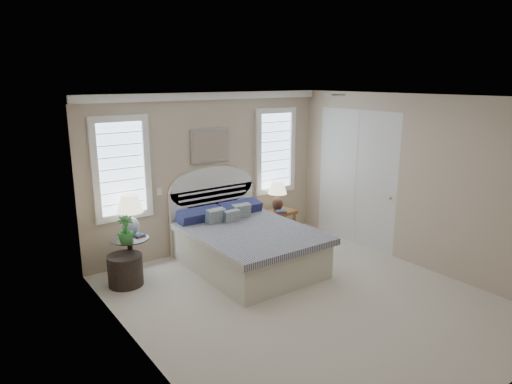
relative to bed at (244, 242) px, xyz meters
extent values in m
cube|color=beige|center=(0.00, -1.46, -0.39)|extent=(4.50, 5.00, 0.01)
cube|color=white|center=(0.00, -1.46, 2.31)|extent=(4.50, 5.00, 0.01)
cube|color=#BFAA8F|center=(0.00, 1.04, 0.96)|extent=(4.50, 0.02, 2.70)
cube|color=#BFAA8F|center=(-2.25, -1.46, 0.96)|extent=(0.02, 5.00, 2.70)
cube|color=#BFAA8F|center=(2.25, -1.46, 0.96)|extent=(0.02, 5.00, 2.70)
cube|color=white|center=(0.00, 1.00, 2.25)|extent=(4.50, 0.08, 0.12)
cube|color=#B2B2B2|center=(1.20, -0.66, 2.29)|extent=(0.30, 0.20, 0.02)
cube|color=white|center=(-0.95, 1.03, 0.76)|extent=(0.08, 0.01, 0.12)
cube|color=silver|center=(-1.55, 1.02, 1.21)|extent=(0.90, 0.06, 1.60)
cube|color=silver|center=(1.40, 1.02, 1.21)|extent=(0.90, 0.06, 1.60)
cube|color=silver|center=(0.00, 1.00, 1.43)|extent=(0.74, 0.04, 0.58)
cube|color=silver|center=(2.23, -0.26, 0.81)|extent=(0.02, 1.80, 2.40)
cube|color=beige|center=(0.00, -0.13, -0.11)|extent=(1.60, 2.10, 0.55)
cube|color=navy|center=(0.00, -0.18, 0.20)|extent=(1.72, 2.15, 0.10)
cube|color=white|center=(0.00, 0.98, 0.16)|extent=(1.62, 0.08, 1.10)
cube|color=navy|center=(-0.40, 0.70, 0.34)|extent=(0.75, 0.31, 0.23)
cube|color=navy|center=(0.40, 0.70, 0.34)|extent=(0.75, 0.31, 0.23)
cube|color=navy|center=(-0.25, 0.47, 0.32)|extent=(0.33, 0.20, 0.34)
cube|color=navy|center=(0.25, 0.47, 0.32)|extent=(0.33, 0.20, 0.34)
cube|color=navy|center=(0.00, 0.37, 0.30)|extent=(0.28, 0.14, 0.29)
cylinder|color=black|center=(-1.65, 0.59, -0.37)|extent=(0.32, 0.32, 0.03)
cylinder|color=black|center=(-1.65, 0.59, -0.09)|extent=(0.08, 0.08, 0.60)
cylinder|color=silver|center=(-1.65, 0.59, 0.23)|extent=(0.56, 0.56, 0.02)
cube|color=brown|center=(1.30, 0.69, 0.11)|extent=(0.50, 0.40, 0.06)
cube|color=brown|center=(1.30, 0.69, -0.21)|extent=(0.44, 0.34, 0.03)
cube|color=brown|center=(1.10, 0.54, -0.15)|extent=(0.04, 0.04, 0.47)
cube|color=brown|center=(1.10, 0.84, -0.15)|extent=(0.04, 0.04, 0.47)
cube|color=brown|center=(1.50, 0.54, -0.15)|extent=(0.04, 0.04, 0.47)
cube|color=brown|center=(1.50, 0.84, -0.15)|extent=(0.04, 0.04, 0.47)
cylinder|color=black|center=(-1.81, 0.41, -0.16)|extent=(0.51, 0.51, 0.45)
cylinder|color=silver|center=(-1.57, 0.70, 0.26)|extent=(0.17, 0.17, 0.03)
ellipsoid|color=silver|center=(-1.57, 0.70, 0.38)|extent=(0.31, 0.31, 0.29)
cylinder|color=gold|center=(-1.57, 0.70, 0.56)|extent=(0.04, 0.04, 0.11)
cylinder|color=black|center=(1.24, 0.73, 0.16)|extent=(0.13, 0.13, 0.03)
ellipsoid|color=black|center=(1.24, 0.73, 0.27)|extent=(0.24, 0.24, 0.26)
cylinder|color=gold|center=(1.24, 0.73, 0.43)|extent=(0.03, 0.03, 0.10)
imported|color=#407830|center=(-1.76, 0.41, 0.45)|extent=(0.25, 0.25, 0.40)
cube|color=maroon|center=(-1.51, 0.54, 0.26)|extent=(0.18, 0.14, 0.02)
cube|color=#285378|center=(-1.51, 0.54, 0.28)|extent=(0.17, 0.14, 0.02)
cube|color=maroon|center=(1.18, 0.54, 0.16)|extent=(0.23, 0.21, 0.03)
cube|color=#285378|center=(1.18, 0.54, 0.18)|extent=(0.22, 0.19, 0.03)
camera|label=1|loc=(-3.84, -5.67, 2.54)|focal=32.00mm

